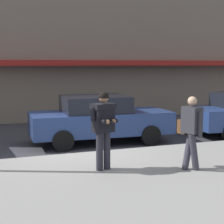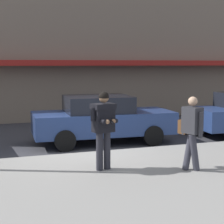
# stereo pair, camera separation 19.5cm
# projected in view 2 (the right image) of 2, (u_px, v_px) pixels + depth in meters

# --- Properties ---
(ground_plane) EXTENTS (80.00, 80.00, 0.00)m
(ground_plane) POSITION_uv_depth(u_px,v_px,m) (79.00, 156.00, 10.51)
(ground_plane) COLOR #333338
(sidewalk) EXTENTS (32.00, 5.30, 0.14)m
(sidewalk) POSITION_uv_depth(u_px,v_px,m) (155.00, 179.00, 8.14)
(sidewalk) COLOR gray
(sidewalk) RESTS_ON ground
(curb_paint_line) EXTENTS (28.00, 0.12, 0.01)m
(curb_paint_line) POSITION_uv_depth(u_px,v_px,m) (112.00, 152.00, 10.87)
(curb_paint_line) COLOR silver
(curb_paint_line) RESTS_ON ground
(parked_sedan_mid) EXTENTS (4.57, 2.08, 1.54)m
(parked_sedan_mid) POSITION_uv_depth(u_px,v_px,m) (102.00, 119.00, 12.13)
(parked_sedan_mid) COLOR navy
(parked_sedan_mid) RESTS_ON ground
(man_texting_on_phone) EXTENTS (0.63, 0.64, 1.81)m
(man_texting_on_phone) POSITION_uv_depth(u_px,v_px,m) (104.00, 122.00, 8.49)
(man_texting_on_phone) COLOR #23232B
(man_texting_on_phone) RESTS_ON sidewalk
(pedestrian_with_bag) EXTENTS (0.40, 0.72, 1.70)m
(pedestrian_with_bag) POSITION_uv_depth(u_px,v_px,m) (191.00, 129.00, 8.48)
(pedestrian_with_bag) COLOR #33333D
(pedestrian_with_bag) RESTS_ON sidewalk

